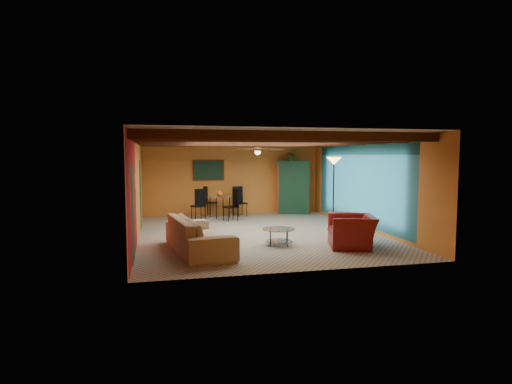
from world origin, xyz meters
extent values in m
cube|color=#9B968A|center=(0.00, 0.00, 0.00)|extent=(6.50, 8.00, 0.01)
cube|color=silver|center=(0.00, 0.00, 2.70)|extent=(6.50, 8.00, 0.01)
cube|color=orange|center=(0.00, 4.00, 1.35)|extent=(6.50, 0.02, 2.70)
cube|color=#A51219|center=(-3.25, 0.00, 1.35)|extent=(0.02, 8.00, 2.70)
cube|color=teal|center=(3.25, 0.00, 1.35)|extent=(0.02, 8.00, 2.70)
imported|color=#90765D|center=(-1.83, -1.91, 0.39)|extent=(1.43, 2.80, 0.78)
imported|color=maroon|center=(1.78, -2.24, 0.38)|extent=(1.33, 1.43, 0.77)
cube|color=brown|center=(2.20, 3.70, 0.96)|extent=(1.21, 0.83, 1.93)
cube|color=black|center=(-0.90, 3.96, 1.65)|extent=(1.05, 0.03, 0.65)
imported|color=#26661E|center=(2.20, 3.70, 2.16)|extent=(0.49, 0.45, 0.46)
imported|color=orange|center=(-0.61, 3.18, 1.17)|extent=(0.24, 0.24, 0.20)
camera|label=1|loc=(-2.71, -11.39, 2.19)|focal=29.56mm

